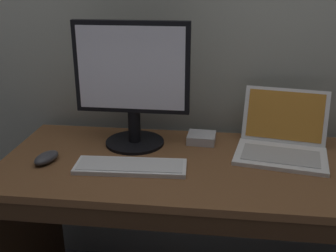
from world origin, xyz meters
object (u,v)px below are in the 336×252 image
Objects in this scene: external_monitor at (132,80)px; wired_keyboard at (131,166)px; external_drive_box at (201,138)px; laptop_white at (282,142)px; computer_mouse at (46,158)px.

external_monitor is 0.34m from wired_keyboard.
laptop_white is at bearing -12.83° from external_drive_box.
external_drive_box is (0.56, 0.26, -0.00)m from computer_mouse.
computer_mouse reaches higher than wired_keyboard.
wired_keyboard is at bearing 13.66° from computer_mouse.
computer_mouse is at bearing -145.40° from external_monitor.
external_monitor reaches higher than computer_mouse.
external_drive_box reaches higher than wired_keyboard.
external_monitor is at bearing 98.06° from wired_keyboard.
external_monitor reaches higher than external_drive_box.
laptop_white is 0.32m from external_drive_box.
external_drive_box is at bearing 49.01° from wired_keyboard.
laptop_white reaches higher than computer_mouse.
wired_keyboard is 0.37m from external_drive_box.
external_monitor is 4.38× the size of external_drive_box.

